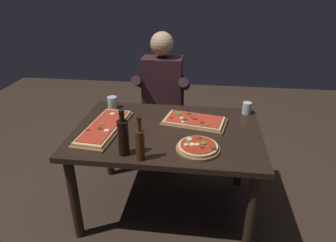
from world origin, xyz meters
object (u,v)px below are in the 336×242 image
Objects in this scene: diner_chair at (164,113)px; seated_diner at (162,94)px; dining_table at (167,141)px; tumbler_far_side at (247,109)px; pizza_rectangular_left at (104,127)px; wine_bottle_dark at (140,144)px; tumbler_near_camera at (112,103)px; pizza_rectangular_front at (194,121)px; pizza_round_far at (198,147)px; oil_bottle_amber at (123,137)px.

seated_diner reaches higher than diner_chair.
tumbler_far_side is at bearing 31.37° from dining_table.
dining_table is at bearing 7.08° from pizza_rectangular_left.
diner_chair is (-0.03, 1.27, -0.37)m from wine_bottle_dark.
diner_chair is at bearing 90.00° from seated_diner.
tumbler_far_side is at bearing 1.37° from tumbler_near_camera.
tumbler_far_side is (0.74, 0.80, -0.07)m from wine_bottle_dark.
pizza_rectangular_front is 0.40m from pizza_round_far.
tumbler_near_camera reaches higher than pizza_rectangular_left.
tumbler_near_camera is 0.12× the size of diner_chair.
pizza_round_far is (0.24, -0.26, 0.12)m from dining_table.
seated_diner is (-0.39, 1.00, -0.02)m from pizza_round_far.
tumbler_far_side is at bearing 47.25° from wine_bottle_dark.
seated_diner reaches higher than tumbler_far_side.
diner_chair is at bearing 52.97° from tumbler_near_camera.
oil_bottle_amber is (-0.47, -0.11, 0.11)m from pizza_round_far.
pizza_rectangular_left is at bearing -163.78° from pizza_rectangular_front.
dining_table is 2.63× the size of pizza_rectangular_front.
pizza_round_far is 0.98m from tumbler_near_camera.
tumbler_near_camera is at bearing 141.43° from pizza_round_far.
dining_table is 4.73× the size of pizza_round_far.
oil_bottle_amber is 0.36× the size of diner_chair.
wine_bottle_dark is (-0.35, -0.16, 0.09)m from pizza_round_far.
wine_bottle_dark is 1.09m from tumbler_far_side.
seated_diner is (-0.34, 0.60, -0.02)m from pizza_rectangular_front.
diner_chair is at bearing 86.00° from oil_bottle_amber.
dining_table is 14.21× the size of tumbler_far_side.
tumbler_near_camera is 1.15m from tumbler_far_side.
oil_bottle_amber reaches higher than pizza_rectangular_front.
oil_bottle_amber is at bearing -67.82° from tumbler_near_camera.
pizza_rectangular_front is 0.64m from wine_bottle_dark.
dining_table is at bearing -33.69° from tumbler_near_camera.
oil_bottle_amber reaches higher than pizza_rectangular_left.
pizza_rectangular_left reaches higher than dining_table.
pizza_round_far reaches higher than dining_table.
tumbler_far_side is (1.15, 0.03, -0.00)m from tumbler_near_camera.
wine_bottle_dark reaches higher than dining_table.
pizza_rectangular_left is 2.21× the size of pizza_round_far.
pizza_rectangular_left is 6.43× the size of tumbler_near_camera.
pizza_rectangular_left is 0.41m from oil_bottle_amber.
tumbler_near_camera is at bearing -127.03° from diner_chair.
pizza_rectangular_left is 0.74m from pizza_round_far.
wine_bottle_dark is at bearing -132.75° from tumbler_far_side.
tumbler_near_camera is (-0.29, 0.72, -0.08)m from oil_bottle_amber.
dining_table is 0.49m from pizza_rectangular_left.
oil_bottle_amber is 3.16× the size of tumbler_far_side.
tumbler_near_camera is at bearing 98.09° from pizza_rectangular_left.
pizza_round_far is 0.95× the size of oil_bottle_amber.
dining_table is 1.05× the size of seated_diner.
dining_table is 0.48m from wine_bottle_dark.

